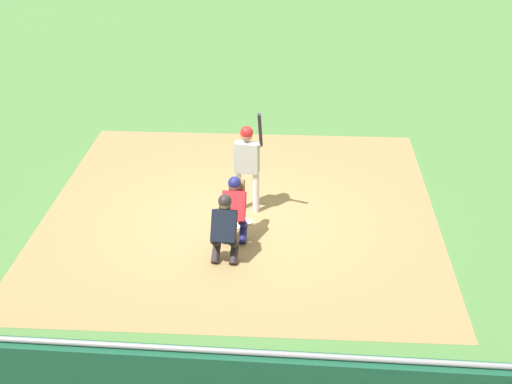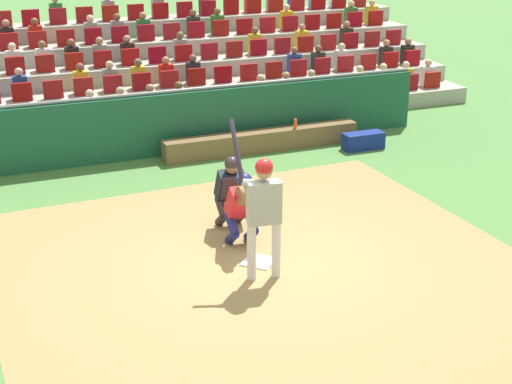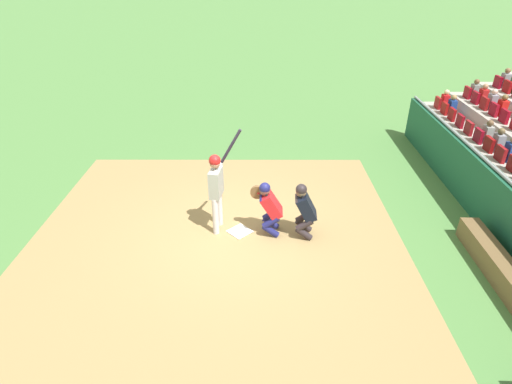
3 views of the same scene
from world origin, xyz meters
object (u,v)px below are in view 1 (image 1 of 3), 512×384
(batter_at_plate, at_px, (247,159))
(dugout_bench, at_px, (39,382))
(catcher_crouching, at_px, (235,206))
(home_plate_umpire, at_px, (225,226))
(home_plate_marker, at_px, (238,222))

(batter_at_plate, height_order, dugout_bench, batter_at_plate)
(catcher_crouching, distance_m, home_plate_umpire, 0.76)
(home_plate_umpire, relative_size, dugout_bench, 0.29)
(batter_at_plate, xyz_separation_m, dugout_bench, (-2.29, -5.45, -0.91))
(home_plate_marker, distance_m, catcher_crouching, 0.94)
(home_plate_marker, height_order, batter_at_plate, batter_at_plate)
(home_plate_marker, distance_m, dugout_bench, 5.42)
(home_plate_umpire, bearing_deg, home_plate_marker, 86.54)
(dugout_bench, bearing_deg, home_plate_marker, 66.52)
(batter_at_plate, relative_size, catcher_crouching, 1.81)
(catcher_crouching, height_order, dugout_bench, catcher_crouching)
(batter_at_plate, relative_size, dugout_bench, 0.52)
(home_plate_marker, height_order, dugout_bench, dugout_bench)
(batter_at_plate, bearing_deg, dugout_bench, -112.84)
(dugout_bench, bearing_deg, catcher_crouching, 63.39)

